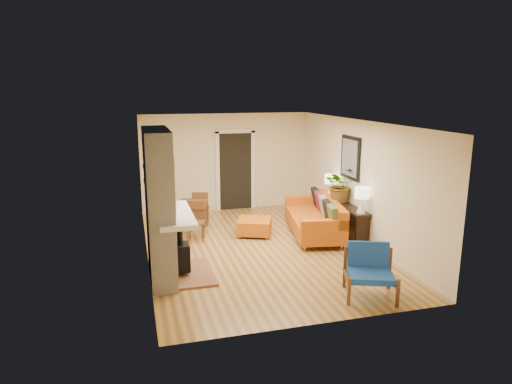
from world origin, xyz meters
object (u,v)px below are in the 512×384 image
blue_chair (370,268)px  lamp_near (362,197)px  lamp_far (331,183)px  console_table (344,211)px  sofa (317,218)px  houseplant (340,185)px  ottoman (255,226)px  dining_table (195,209)px

blue_chair → lamp_near: (0.94, 2.08, 0.62)m
lamp_far → console_table: bearing=-90.0°
blue_chair → console_table: bearing=71.7°
sofa → lamp_near: bearing=-60.9°
blue_chair → houseplant: 3.27m
ottoman → blue_chair: blue_chair is taller
blue_chair → dining_table: dining_table is taller
console_table → lamp_far: (0.00, 0.76, 0.49)m
ottoman → dining_table: 1.41m
console_table → houseplant: houseplant is taller
blue_chair → lamp_far: lamp_far is taller
sofa → ottoman: 1.44m
sofa → console_table: size_ratio=1.31×
blue_chair → lamp_near: size_ratio=1.84×
lamp_near → houseplant: (-0.01, 0.98, 0.06)m
sofa → lamp_near: size_ratio=4.48×
lamp_near → lamp_far: (0.00, 1.51, 0.00)m
blue_chair → lamp_far: 3.76m
dining_table → console_table: dining_table is taller
dining_table → sofa: bearing=-19.0°
console_table → sofa: bearing=157.6°
blue_chair → dining_table: 4.55m
dining_table → lamp_far: 3.24m
lamp_far → ottoman: bearing=-174.4°
ottoman → lamp_near: 2.49m
dining_table → ottoman: bearing=-24.1°
blue_chair → lamp_near: lamp_near is taller
ottoman → blue_chair: size_ratio=0.94×
dining_table → lamp_near: (3.18, -1.88, 0.51)m
blue_chair → sofa: bearing=82.7°
sofa → lamp_far: 1.02m
blue_chair → dining_table: size_ratio=0.62×
sofa → lamp_near: lamp_near is taller
lamp_near → lamp_far: same height
dining_table → houseplant: 3.34m
blue_chair → houseplant: (0.93, 3.06, 0.69)m
sofa → blue_chair: (-0.39, -3.05, 0.05)m
sofa → lamp_far: lamp_far is taller
ottoman → console_table: 2.04m
sofa → dining_table: bearing=161.0°
console_table → lamp_far: lamp_far is taller
lamp_far → houseplant: (-0.01, -0.53, 0.06)m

